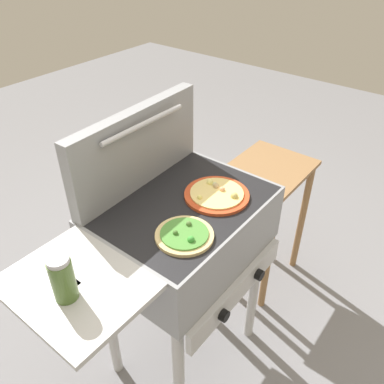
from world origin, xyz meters
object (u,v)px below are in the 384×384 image
object	(u,v)px
grill	(182,236)
prep_table	(264,201)
pizza_cheese	(217,194)
sauce_jar	(63,278)
pizza_veggie	(185,235)

from	to	relation	value
grill	prep_table	size ratio (longest dim) A/B	1.32
pizza_cheese	prep_table	bearing A→B (deg)	7.28
sauce_jar	grill	bearing A→B (deg)	1.76
sauce_jar	prep_table	xyz separation A→B (m)	(1.18, 0.02, -0.45)
pizza_cheese	pizza_veggie	distance (m)	0.25
grill	pizza_veggie	size ratio (longest dim) A/B	5.04
pizza_veggie	sauce_jar	distance (m)	0.40
prep_table	pizza_cheese	bearing A→B (deg)	-172.72
grill	pizza_cheese	size ratio (longest dim) A/B	4.01
sauce_jar	prep_table	size ratio (longest dim) A/B	0.20
pizza_cheese	grill	bearing A→B (deg)	151.44
sauce_jar	pizza_cheese	bearing A→B (deg)	-4.59
sauce_jar	prep_table	bearing A→B (deg)	0.97
prep_table	pizza_veggie	bearing A→B (deg)	-171.56
grill	sauce_jar	xyz separation A→B (m)	(-0.51, -0.02, 0.21)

